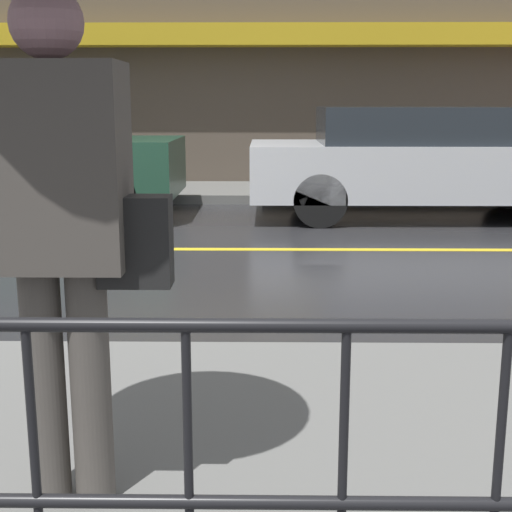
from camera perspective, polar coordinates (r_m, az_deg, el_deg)
ground_plane at (r=7.66m, az=-12.37°, el=0.54°), size 80.00×80.00×0.00m
sidewalk_far at (r=11.85m, az=-7.72°, el=5.11°), size 28.00×1.96×0.14m
lane_marking at (r=7.66m, az=-12.37°, el=0.57°), size 25.20×0.12×0.01m
building_storefront at (r=12.97m, az=-7.38°, el=19.62°), size 28.00×0.85×6.48m
pedestrian at (r=2.40m, az=-16.28°, el=17.55°), size 0.97×0.97×2.13m
car_dark_green at (r=10.03m, az=-18.00°, el=7.68°), size 3.99×1.82×1.61m
car_silver at (r=9.73m, az=12.97°, el=7.43°), size 4.54×1.80×1.45m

